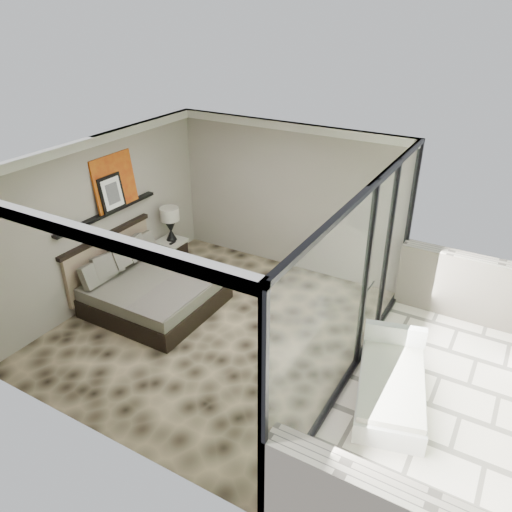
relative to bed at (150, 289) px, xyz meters
The scene contains 13 objects.
floor 1.36m from the bed, ahead, with size 5.00×5.00×0.00m, color black.
ceiling 2.80m from the bed, ahead, with size 4.50×5.00×0.02m, color silver.
back_wall 3.01m from the bed, 61.93° to the left, with size 4.50×0.02×2.80m, color gray.
left_wall 1.41m from the bed, behind, with size 0.02×5.00×2.80m, color gray.
glass_wall 3.73m from the bed, ahead, with size 0.08×5.00×2.80m, color white.
terrace_slab 5.09m from the bed, ahead, with size 3.00×5.00×0.12m, color beige.
picture_ledge 1.46m from the bed, behind, with size 0.12×2.20×0.05m, color black.
bed is the anchor object (origin of this frame).
nightstand 1.50m from the bed, 114.59° to the left, with size 0.49×0.49×0.49m, color black.
table_lamp 1.65m from the bed, 114.26° to the left, with size 0.36×0.36×0.66m.
abstract_canvas 1.90m from the bed, 157.80° to the left, with size 0.04×0.90×0.90m, color #C45F10.
framed_print 1.72m from the bed, 165.54° to the left, with size 0.03×0.50×0.60m, color black.
lounger 4.20m from the bed, ahead, with size 1.25×1.85×0.66m.
Camera 1 is at (3.83, -5.34, 4.74)m, focal length 35.00 mm.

